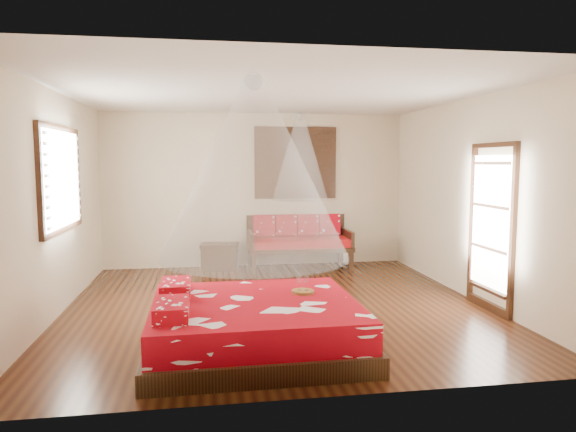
# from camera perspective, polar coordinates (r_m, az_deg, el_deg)

# --- Properties ---
(room) EXTENTS (5.54, 5.54, 2.84)m
(room) POSITION_cam_1_polar(r_m,az_deg,el_deg) (6.74, -1.36, 1.64)
(room) COLOR black
(room) RESTS_ON ground
(bed) EXTENTS (2.19, 1.98, 0.64)m
(bed) POSITION_cam_1_polar(r_m,az_deg,el_deg) (5.39, -3.88, -11.97)
(bed) COLOR black
(bed) RESTS_ON floor
(daybed) EXTENTS (1.84, 0.82, 0.96)m
(daybed) POSITION_cam_1_polar(r_m,az_deg,el_deg) (9.30, 1.18, -2.60)
(daybed) COLOR black
(daybed) RESTS_ON floor
(storage_chest) EXTENTS (0.72, 0.56, 0.46)m
(storage_chest) POSITION_cam_1_polar(r_m,az_deg,el_deg) (9.27, -7.57, -4.48)
(storage_chest) COLOR black
(storage_chest) RESTS_ON floor
(shutter_panel) EXTENTS (1.52, 0.06, 1.32)m
(shutter_panel) POSITION_cam_1_polar(r_m,az_deg,el_deg) (9.52, 0.84, 5.92)
(shutter_panel) COLOR black
(shutter_panel) RESTS_ON wall_back
(window_left) EXTENTS (0.10, 1.74, 1.34)m
(window_left) POSITION_cam_1_polar(r_m,az_deg,el_deg) (7.10, -23.86, 3.78)
(window_left) COLOR black
(window_left) RESTS_ON wall_left
(glazed_door) EXTENTS (0.08, 1.02, 2.16)m
(glazed_door) POSITION_cam_1_polar(r_m,az_deg,el_deg) (7.11, 21.61, -1.24)
(glazed_door) COLOR black
(glazed_door) RESTS_ON floor
(wine_tray) EXTENTS (0.25, 0.25, 0.20)m
(wine_tray) POSITION_cam_1_polar(r_m,az_deg,el_deg) (5.61, 1.66, -8.03)
(wine_tray) COLOR brown
(wine_tray) RESTS_ON bed
(mosquito_net_main) EXTENTS (1.91, 1.91, 1.80)m
(mosquito_net_main) POSITION_cam_1_polar(r_m,az_deg,el_deg) (5.13, -3.78, 5.29)
(mosquito_net_main) COLOR white
(mosquito_net_main) RESTS_ON ceiling
(mosquito_net_daybed) EXTENTS (0.99, 0.99, 1.50)m
(mosquito_net_daybed) POSITION_cam_1_polar(r_m,az_deg,el_deg) (9.06, 1.35, 6.55)
(mosquito_net_daybed) COLOR white
(mosquito_net_daybed) RESTS_ON ceiling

